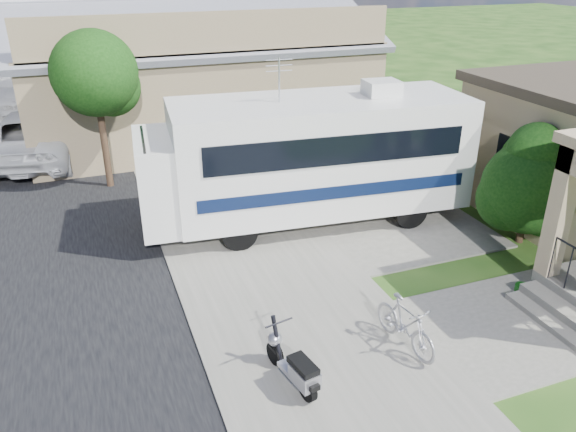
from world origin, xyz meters
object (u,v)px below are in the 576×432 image
object	(u,v)px
scooter	(294,366)
bicycle	(405,327)
pickup_truck	(38,134)
garden_hose	(523,290)
shrub	(530,182)
van	(29,87)
motorhome	(308,155)

from	to	relation	value
scooter	bicycle	bearing A→B (deg)	-5.08
bicycle	pickup_truck	xyz separation A→B (m)	(-6.20, 13.42, 0.38)
garden_hose	bicycle	bearing A→B (deg)	-167.91
shrub	van	size ratio (longest dim) A/B	0.44
shrub	pickup_truck	world-z (taller)	shrub
shrub	van	bearing A→B (deg)	122.59
pickup_truck	garden_hose	distance (m)	15.88
motorhome	shrub	bearing A→B (deg)	-27.88
shrub	bicycle	xyz separation A→B (m)	(-4.88, -2.65, -1.05)
bicycle	garden_hose	size ratio (longest dim) A/B	4.56
garden_hose	pickup_truck	bearing A→B (deg)	126.67
shrub	scooter	bearing A→B (deg)	-157.84
motorhome	shrub	xyz separation A→B (m)	(4.46, -2.88, -0.27)
bicycle	van	distance (m)	21.94
scooter	garden_hose	distance (m)	5.52
motorhome	garden_hose	size ratio (longest dim) A/B	24.41
van	garden_hose	size ratio (longest dim) A/B	19.61
van	scooter	bearing A→B (deg)	-69.15
pickup_truck	shrub	bearing A→B (deg)	146.29
shrub	pickup_truck	xyz separation A→B (m)	(-11.09, 10.77, -0.67)
garden_hose	motorhome	bearing A→B (deg)	120.46
motorhome	bicycle	world-z (taller)	motorhome
bicycle	pickup_truck	world-z (taller)	pickup_truck
van	garden_hose	bearing A→B (deg)	-55.00
bicycle	shrub	bearing A→B (deg)	20.42
shrub	van	world-z (taller)	shrub
scooter	garden_hose	world-z (taller)	scooter
scooter	bicycle	xyz separation A→B (m)	(2.16, 0.22, 0.04)
scooter	pickup_truck	world-z (taller)	pickup_truck
scooter	van	xyz separation A→B (m)	(-4.60, 21.08, 0.54)
scooter	van	bearing A→B (deg)	91.46
shrub	pickup_truck	distance (m)	15.47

